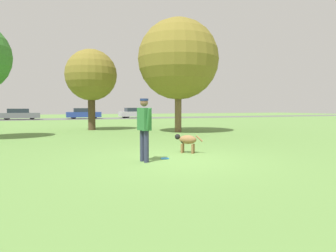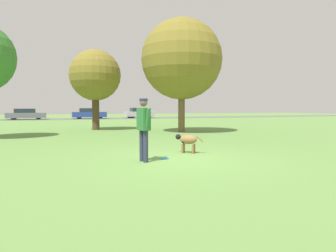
% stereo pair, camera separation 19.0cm
% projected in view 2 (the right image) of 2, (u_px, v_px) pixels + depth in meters
% --- Properties ---
extents(ground_plane, '(120.00, 120.00, 0.00)m').
position_uv_depth(ground_plane, '(175.00, 160.00, 8.16)').
color(ground_plane, '#608C42').
extents(far_road_strip, '(120.00, 6.00, 0.01)m').
position_uv_depth(far_road_strip, '(77.00, 119.00, 38.26)').
color(far_road_strip, '#5B5B59').
rests_on(far_road_strip, ground_plane).
extents(person, '(0.29, 0.67, 1.67)m').
position_uv_depth(person, '(144.00, 125.00, 7.85)').
color(person, '#2D334C').
rests_on(person, ground_plane).
extents(dog, '(0.75, 0.69, 0.59)m').
position_uv_depth(dog, '(187.00, 140.00, 9.41)').
color(dog, olive).
rests_on(dog, ground_plane).
extents(frisbee, '(0.24, 0.24, 0.02)m').
position_uv_depth(frisbee, '(165.00, 158.00, 8.37)').
color(frisbee, '#268CE5').
rests_on(frisbee, ground_plane).
extents(tree_mid_center, '(3.24, 3.24, 5.12)m').
position_uv_depth(tree_mid_center, '(95.00, 76.00, 19.05)').
color(tree_mid_center, '#4C3826').
rests_on(tree_mid_center, ground_plane).
extents(tree_near_right, '(4.65, 4.65, 6.55)m').
position_uv_depth(tree_near_right, '(182.00, 59.00, 17.25)').
color(tree_near_right, brown).
rests_on(tree_near_right, ground_plane).
extents(parked_car_grey, '(4.49, 1.91, 1.31)m').
position_uv_depth(parked_car_grey, '(26.00, 114.00, 35.86)').
color(parked_car_grey, slate).
rests_on(parked_car_grey, ground_plane).
extents(parked_car_blue, '(4.32, 1.91, 1.36)m').
position_uv_depth(parked_car_blue, '(89.00, 114.00, 38.50)').
color(parked_car_blue, '#284293').
rests_on(parked_car_blue, ground_plane).
extents(parked_car_silver, '(3.98, 1.86, 1.41)m').
position_uv_depth(parked_car_silver, '(139.00, 113.00, 41.45)').
color(parked_car_silver, '#B7B7BC').
rests_on(parked_car_silver, ground_plane).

